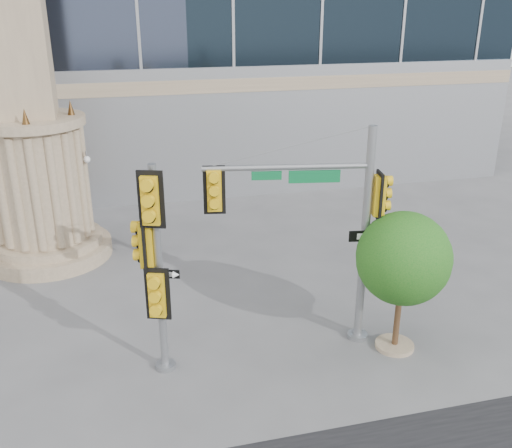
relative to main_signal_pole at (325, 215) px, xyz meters
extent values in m
plane|color=#545456|center=(-1.63, -1.41, -3.66)|extent=(120.00, 120.00, 0.00)
cylinder|color=gray|center=(-7.63, 7.59, -3.41)|extent=(4.40, 4.40, 0.50)
cylinder|color=gray|center=(-7.63, 7.59, -3.01)|extent=(3.80, 3.80, 0.30)
cylinder|color=gray|center=(-7.63, 7.59, -0.86)|extent=(3.00, 3.00, 4.00)
cylinder|color=gray|center=(-7.63, 7.59, 1.29)|extent=(3.50, 3.50, 0.30)
cone|color=#472D14|center=(-6.33, 7.59, 1.69)|extent=(0.24, 0.24, 0.50)
cylinder|color=slate|center=(1.05, -0.18, -3.60)|extent=(0.55, 0.55, 0.12)
cylinder|color=slate|center=(1.05, -0.18, -0.71)|extent=(0.22, 0.22, 5.91)
cylinder|color=slate|center=(-0.99, 0.17, 1.26)|extent=(4.10, 0.85, 0.14)
cube|color=#0B6433|center=(-0.31, 0.04, 1.02)|extent=(1.27, 0.26, 0.32)
cube|color=gold|center=(-2.73, 0.48, 0.72)|extent=(0.58, 0.36, 1.23)
cube|color=gold|center=(1.32, -0.23, 0.47)|extent=(0.36, 0.58, 1.23)
cube|color=black|center=(1.03, -0.32, -0.56)|extent=(0.90, 0.18, 0.30)
cube|color=#A50F15|center=(1.03, -0.32, -1.25)|extent=(0.32, 0.08, 0.45)
cylinder|color=slate|center=(-4.25, -0.29, -3.60)|extent=(0.51, 0.51, 0.13)
cylinder|color=slate|center=(-4.25, -0.29, -0.99)|extent=(0.19, 0.19, 5.35)
cube|color=gold|center=(-4.33, -0.51, 0.94)|extent=(0.65, 0.48, 1.34)
cube|color=gold|center=(-4.47, -0.21, -0.24)|extent=(0.48, 0.65, 1.34)
cube|color=gold|center=(-4.33, -0.51, -1.42)|extent=(0.65, 0.48, 1.34)
cube|color=black|center=(-4.11, -0.48, -0.93)|extent=(0.64, 0.25, 0.21)
cylinder|color=gray|center=(1.83, -0.88, -3.61)|extent=(1.03, 1.03, 0.11)
cylinder|color=#382314|center=(1.83, -0.88, -2.63)|extent=(0.16, 0.16, 2.06)
sphere|color=#135414|center=(1.83, -0.88, -1.03)|extent=(2.41, 2.41, 2.41)
sphere|color=#135414|center=(2.34, -0.59, -1.37)|extent=(1.49, 1.49, 1.49)
sphere|color=#135414|center=(1.42, -1.16, -1.31)|extent=(1.26, 1.26, 1.26)
camera|label=1|loc=(-4.99, -12.63, 5.05)|focal=40.00mm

